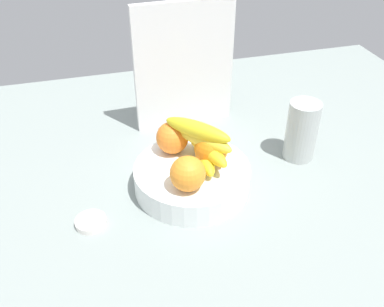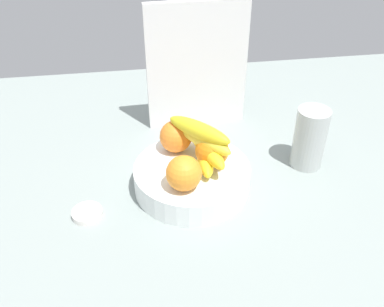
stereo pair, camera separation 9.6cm
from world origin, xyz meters
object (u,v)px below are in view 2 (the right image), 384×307
at_px(cutting_board, 197,66).
at_px(fruit_bowl, 192,177).
at_px(banana_bunch, 203,143).
at_px(jar_lid, 87,213).
at_px(thermos_tumbler, 310,138).
at_px(orange_front_right, 212,151).
at_px(orange_front_left, 184,173).
at_px(orange_center, 176,136).

bearing_deg(cutting_board, fruit_bowl, -103.54).
xyz_separation_m(banana_bunch, jar_lid, (-0.28, -0.08, -0.11)).
bearing_deg(fruit_bowl, jar_lid, -165.79).
xyz_separation_m(cutting_board, jar_lid, (-0.31, -0.36, -0.17)).
bearing_deg(thermos_tumbler, orange_front_right, -170.31).
bearing_deg(orange_front_right, orange_front_left, -135.92).
bearing_deg(jar_lid, orange_front_left, -1.60).
xyz_separation_m(orange_front_left, banana_bunch, (0.06, 0.09, 0.01)).
height_order(cutting_board, thermos_tumbler, cutting_board).
distance_m(orange_front_right, cutting_board, 0.30).
bearing_deg(orange_front_left, thermos_tumbler, 19.44).
bearing_deg(thermos_tumbler, cutting_board, 135.25).
relative_size(banana_bunch, cutting_board, 0.50).
relative_size(fruit_bowl, cutting_board, 0.77).
bearing_deg(jar_lid, cutting_board, 49.36).
bearing_deg(thermos_tumbler, orange_center, 175.34).
distance_m(orange_front_right, jar_lid, 0.32).
distance_m(fruit_bowl, orange_center, 0.11).
distance_m(orange_front_right, orange_center, 0.10).
distance_m(banana_bunch, cutting_board, 0.28).
relative_size(orange_front_left, banana_bunch, 0.44).
xyz_separation_m(banana_bunch, cutting_board, (0.03, 0.28, 0.07)).
distance_m(banana_bunch, jar_lid, 0.31).
bearing_deg(orange_center, cutting_board, 68.17).
xyz_separation_m(cutting_board, thermos_tumbler, (0.25, -0.24, -0.10)).
bearing_deg(orange_center, fruit_bowl, -69.68).
bearing_deg(orange_center, banana_bunch, -44.65).
xyz_separation_m(banana_bunch, thermos_tumbler, (0.28, 0.03, -0.03)).
distance_m(orange_center, banana_bunch, 0.08).
xyz_separation_m(orange_front_right, jar_lid, (-0.30, -0.07, -0.09)).
height_order(fruit_bowl, orange_center, orange_center).
height_order(orange_front_right, cutting_board, cutting_board).
xyz_separation_m(fruit_bowl, orange_front_left, (-0.03, -0.07, 0.07)).
relative_size(thermos_tumbler, jar_lid, 2.34).
xyz_separation_m(fruit_bowl, jar_lid, (-0.25, -0.06, -0.02)).
height_order(fruit_bowl, jar_lid, fruit_bowl).
relative_size(orange_center, cutting_board, 0.22).
bearing_deg(thermos_tumbler, orange_front_left, -160.56).
xyz_separation_m(orange_front_left, thermos_tumbler, (0.33, 0.12, -0.02)).
bearing_deg(banana_bunch, thermos_tumbler, 6.25).
relative_size(fruit_bowl, orange_center, 3.49).
relative_size(orange_front_right, thermos_tumbler, 0.49).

